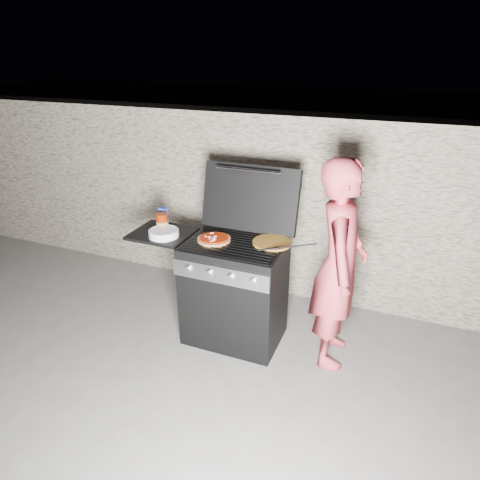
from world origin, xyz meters
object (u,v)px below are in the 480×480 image
at_px(sauce_jar, 162,222).
at_px(gas_grill, 208,287).
at_px(pizza_topped, 214,239).
at_px(person, 339,266).

bearing_deg(sauce_jar, gas_grill, -4.69).
distance_m(pizza_topped, sauce_jar, 0.51).
xyz_separation_m(sauce_jar, person, (1.52, 0.04, -0.14)).
xyz_separation_m(gas_grill, person, (1.08, 0.08, 0.38)).
relative_size(gas_grill, pizza_topped, 4.91).
xyz_separation_m(pizza_topped, person, (1.01, 0.08, -0.09)).
relative_size(gas_grill, person, 0.80).
distance_m(gas_grill, pizza_topped, 0.48).
height_order(pizza_topped, person, person).
height_order(gas_grill, pizza_topped, pizza_topped).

